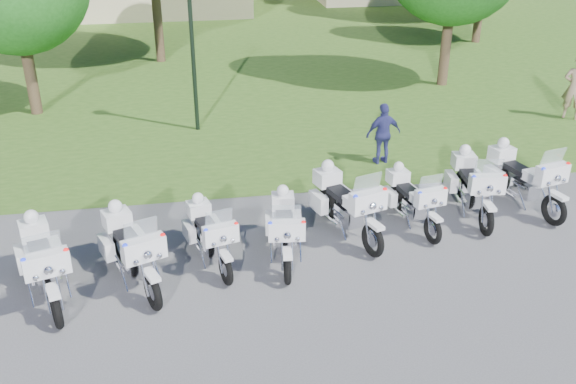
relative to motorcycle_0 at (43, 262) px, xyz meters
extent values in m
plane|color=#515155|center=(5.62, 0.30, -0.69)|extent=(100.00, 100.00, 0.00)
cube|color=#34591C|center=(5.62, 27.30, -0.68)|extent=(100.00, 48.00, 0.01)
torus|color=black|center=(0.32, -0.97, -0.35)|extent=(0.34, 0.70, 0.69)
torus|color=black|center=(-0.23, 0.70, -0.35)|extent=(0.34, 0.70, 0.69)
cube|color=white|center=(0.32, -0.99, 0.01)|extent=(0.32, 0.49, 0.07)
cube|color=white|center=(0.24, -0.75, 0.40)|extent=(0.78, 0.47, 0.41)
cube|color=silver|center=(0.22, -0.69, 0.76)|extent=(0.59, 0.30, 0.39)
sphere|color=red|center=(0.58, -0.70, 0.59)|extent=(0.09, 0.09, 0.09)
sphere|color=#1426E5|center=(-0.05, -0.91, 0.59)|extent=(0.09, 0.09, 0.09)
cube|color=silver|center=(0.04, -0.12, -0.22)|extent=(0.51, 0.66, 0.35)
cube|color=white|center=(0.12, -0.35, 0.14)|extent=(0.48, 0.61, 0.23)
cube|color=black|center=(-0.06, 0.18, 0.12)|extent=(0.53, 0.72, 0.12)
cube|color=white|center=(0.11, 0.65, -0.17)|extent=(0.34, 0.57, 0.37)
cube|color=white|center=(-0.47, 0.45, -0.17)|extent=(0.34, 0.57, 0.37)
cube|color=white|center=(-0.24, 0.73, 0.26)|extent=(0.60, 0.55, 0.33)
sphere|color=white|center=(-0.24, 0.73, 0.53)|extent=(0.27, 0.27, 0.27)
torus|color=black|center=(1.89, -0.74, -0.35)|extent=(0.38, 0.69, 0.69)
torus|color=black|center=(1.25, 0.88, -0.35)|extent=(0.38, 0.69, 0.69)
cube|color=white|center=(1.90, -0.76, 0.01)|extent=(0.34, 0.49, 0.07)
cube|color=white|center=(1.80, -0.52, 0.39)|extent=(0.78, 0.50, 0.41)
cube|color=silver|center=(1.78, -0.46, 0.75)|extent=(0.58, 0.33, 0.39)
sphere|color=red|center=(2.13, -0.46, 0.58)|extent=(0.09, 0.09, 0.09)
sphere|color=#1426E5|center=(1.52, -0.70, 0.58)|extent=(0.09, 0.09, 0.09)
cube|color=silver|center=(1.56, 0.09, -0.23)|extent=(0.54, 0.66, 0.35)
cube|color=white|center=(1.65, -0.14, 0.13)|extent=(0.50, 0.62, 0.23)
cube|color=black|center=(1.45, 0.38, 0.11)|extent=(0.56, 0.72, 0.12)
cube|color=white|center=(1.59, 0.85, -0.18)|extent=(0.37, 0.56, 0.37)
cube|color=white|center=(1.02, 0.62, -0.18)|extent=(0.37, 0.56, 0.37)
cube|color=white|center=(1.24, 0.91, 0.26)|extent=(0.61, 0.56, 0.33)
sphere|color=white|center=(1.24, 0.91, 0.52)|extent=(0.27, 0.27, 0.27)
torus|color=black|center=(3.19, -0.19, -0.39)|extent=(0.27, 0.61, 0.60)
torus|color=black|center=(2.79, 1.28, -0.39)|extent=(0.27, 0.61, 0.60)
cube|color=white|center=(3.19, -0.20, -0.08)|extent=(0.26, 0.42, 0.06)
cube|color=white|center=(3.13, 0.01, 0.25)|extent=(0.68, 0.38, 0.36)
cube|color=silver|center=(3.12, 0.06, 0.57)|extent=(0.51, 0.23, 0.34)
sphere|color=red|center=(3.42, 0.03, 0.42)|extent=(0.08, 0.08, 0.08)
sphere|color=#1426E5|center=(2.87, -0.11, 0.42)|extent=(0.08, 0.08, 0.08)
cube|color=silver|center=(2.98, 0.56, -0.29)|extent=(0.42, 0.56, 0.30)
cube|color=white|center=(3.04, 0.36, 0.03)|extent=(0.40, 0.52, 0.20)
cube|color=black|center=(2.91, 0.82, 0.01)|extent=(0.44, 0.62, 0.11)
cube|color=white|center=(3.08, 1.22, -0.24)|extent=(0.28, 0.49, 0.32)
cube|color=white|center=(2.57, 1.08, -0.24)|extent=(0.28, 0.49, 0.32)
cube|color=white|center=(2.78, 1.31, 0.14)|extent=(0.51, 0.46, 0.29)
sphere|color=white|center=(2.78, 1.31, 0.37)|extent=(0.23, 0.23, 0.23)
torus|color=black|center=(4.30, -0.34, -0.38)|extent=(0.19, 0.64, 0.63)
torus|color=black|center=(4.48, 1.25, -0.38)|extent=(0.19, 0.64, 0.63)
cube|color=white|center=(4.30, -0.36, -0.05)|extent=(0.21, 0.43, 0.07)
cube|color=white|center=(4.33, -0.12, 0.30)|extent=(0.70, 0.30, 0.37)
cube|color=silver|center=(4.33, -0.07, 0.62)|extent=(0.53, 0.17, 0.35)
sphere|color=red|center=(4.62, -0.21, 0.47)|extent=(0.08, 0.08, 0.08)
sphere|color=#1426E5|center=(4.02, -0.15, 0.47)|extent=(0.08, 0.08, 0.08)
cube|color=silver|center=(4.39, 0.47, -0.27)|extent=(0.37, 0.56, 0.32)
cube|color=white|center=(4.37, 0.25, 0.06)|extent=(0.35, 0.52, 0.21)
cube|color=black|center=(4.42, 0.75, 0.04)|extent=(0.38, 0.61, 0.11)
cube|color=white|center=(4.74, 1.08, -0.22)|extent=(0.22, 0.50, 0.34)
cube|color=white|center=(4.18, 1.14, -0.22)|extent=(0.22, 0.50, 0.34)
cube|color=white|center=(4.48, 1.27, 0.17)|extent=(0.49, 0.42, 0.30)
sphere|color=white|center=(4.48, 1.27, 0.42)|extent=(0.24, 0.24, 0.24)
torus|color=black|center=(6.11, 0.31, -0.34)|extent=(0.34, 0.71, 0.70)
torus|color=black|center=(5.58, 2.01, -0.34)|extent=(0.34, 0.71, 0.70)
cube|color=white|center=(6.12, 0.29, 0.02)|extent=(0.32, 0.50, 0.07)
cube|color=white|center=(6.04, 0.54, 0.41)|extent=(0.79, 0.46, 0.42)
cube|color=silver|center=(6.02, 0.60, 0.78)|extent=(0.60, 0.30, 0.39)
sphere|color=red|center=(6.38, 0.58, 0.61)|extent=(0.09, 0.09, 0.09)
sphere|color=#1426E5|center=(5.74, 0.38, 0.61)|extent=(0.09, 0.09, 0.09)
cube|color=silver|center=(5.84, 1.18, -0.22)|extent=(0.51, 0.67, 0.36)
cube|color=white|center=(5.92, 0.94, 0.15)|extent=(0.48, 0.62, 0.23)
cube|color=black|center=(5.75, 1.48, 0.13)|extent=(0.53, 0.73, 0.13)
cube|color=white|center=(5.93, 1.95, -0.16)|extent=(0.34, 0.58, 0.38)
cube|color=white|center=(5.33, 1.77, -0.16)|extent=(0.34, 0.58, 0.38)
cube|color=white|center=(5.57, 2.04, 0.28)|extent=(0.60, 0.55, 0.34)
sphere|color=white|center=(5.57, 2.04, 0.55)|extent=(0.27, 0.27, 0.27)
torus|color=black|center=(7.46, 0.58, -0.39)|extent=(0.22, 0.61, 0.60)
torus|color=black|center=(7.19, 2.09, -0.39)|extent=(0.22, 0.61, 0.60)
cube|color=white|center=(7.47, 0.57, -0.08)|extent=(0.23, 0.42, 0.06)
cube|color=white|center=(7.43, 0.79, 0.26)|extent=(0.68, 0.33, 0.36)
cube|color=silver|center=(7.42, 0.84, 0.57)|extent=(0.51, 0.20, 0.34)
sphere|color=red|center=(7.72, 0.79, 0.43)|extent=(0.08, 0.08, 0.08)
sphere|color=#1426E5|center=(7.15, 0.68, 0.43)|extent=(0.08, 0.08, 0.08)
cube|color=silver|center=(7.32, 1.35, -0.28)|extent=(0.39, 0.55, 0.31)
cube|color=white|center=(7.36, 1.14, 0.03)|extent=(0.37, 0.51, 0.20)
cube|color=black|center=(7.28, 1.62, 0.01)|extent=(0.40, 0.60, 0.11)
cube|color=white|center=(7.48, 2.00, -0.24)|extent=(0.24, 0.49, 0.32)
cube|color=white|center=(6.95, 1.91, -0.24)|extent=(0.24, 0.49, 0.32)
cube|color=white|center=(7.19, 2.11, 0.14)|extent=(0.49, 0.43, 0.29)
sphere|color=white|center=(7.19, 2.11, 0.37)|extent=(0.23, 0.23, 0.23)
torus|color=black|center=(8.69, 0.73, -0.35)|extent=(0.20, 0.69, 0.68)
torus|color=black|center=(8.87, 2.44, -0.35)|extent=(0.20, 0.69, 0.68)
cube|color=white|center=(8.68, 0.71, 0.00)|extent=(0.23, 0.46, 0.07)
cube|color=white|center=(8.71, 0.96, 0.38)|extent=(0.75, 0.32, 0.41)
cube|color=silver|center=(8.72, 1.02, 0.73)|extent=(0.58, 0.18, 0.38)
sphere|color=red|center=(9.03, 0.87, 0.57)|extent=(0.09, 0.09, 0.09)
sphere|color=#1426E5|center=(8.38, 0.93, 0.57)|extent=(0.09, 0.09, 0.09)
cube|color=silver|center=(8.78, 1.61, -0.23)|extent=(0.40, 0.60, 0.34)
cube|color=white|center=(8.75, 1.36, 0.12)|extent=(0.38, 0.56, 0.22)
cube|color=black|center=(8.81, 1.91, 0.10)|extent=(0.41, 0.66, 0.12)
cube|color=white|center=(9.15, 2.26, -0.18)|extent=(0.24, 0.54, 0.37)
cube|color=white|center=(8.55, 2.32, -0.18)|extent=(0.24, 0.54, 0.37)
cube|color=white|center=(8.87, 2.47, 0.25)|extent=(0.53, 0.45, 0.32)
sphere|color=white|center=(8.87, 2.47, 0.51)|extent=(0.26, 0.26, 0.26)
torus|color=black|center=(10.31, 0.90, -0.34)|extent=(0.30, 0.71, 0.70)
torus|color=black|center=(9.89, 2.62, -0.34)|extent=(0.30, 0.71, 0.70)
cube|color=white|center=(10.31, 0.88, 0.02)|extent=(0.29, 0.49, 0.07)
cube|color=white|center=(10.25, 1.13, 0.41)|extent=(0.79, 0.42, 0.42)
cube|color=silver|center=(10.24, 1.19, 0.77)|extent=(0.60, 0.26, 0.39)
sphere|color=red|center=(10.59, 1.15, 0.61)|extent=(0.09, 0.09, 0.09)
sphere|color=#1426E5|center=(9.94, 0.99, 0.61)|extent=(0.09, 0.09, 0.09)
cube|color=silver|center=(10.09, 1.78, -0.22)|extent=(0.48, 0.65, 0.35)
cube|color=white|center=(10.15, 1.54, 0.15)|extent=(0.45, 0.61, 0.23)
cube|color=black|center=(10.02, 2.08, 0.13)|extent=(0.50, 0.71, 0.13)
cube|color=white|center=(10.23, 2.54, -0.17)|extent=(0.31, 0.57, 0.38)
cube|color=white|center=(9.62, 2.40, -0.17)|extent=(0.31, 0.57, 0.38)
cube|color=white|center=(9.88, 2.65, 0.27)|extent=(0.59, 0.52, 0.33)
sphere|color=white|center=(9.88, 2.65, 0.54)|extent=(0.27, 0.27, 0.27)
cylinder|color=black|center=(2.99, 8.04, 1.25)|extent=(0.12, 0.12, 3.88)
cylinder|color=#38281C|center=(-2.00, 10.38, 0.81)|extent=(0.36, 0.36, 3.00)
cylinder|color=#38281C|center=(1.84, 16.28, 1.52)|extent=(0.36, 0.36, 4.42)
cylinder|color=#38281C|center=(11.93, 11.25, 0.99)|extent=(0.36, 0.36, 3.35)
cylinder|color=#38281C|center=(15.99, 17.37, 0.69)|extent=(0.36, 0.36, 2.76)
imported|color=tan|center=(14.47, 7.12, 0.29)|extent=(0.85, 0.80, 1.96)
imported|color=navy|center=(7.67, 4.74, 0.12)|extent=(1.00, 0.54, 1.62)
camera|label=1|loc=(2.67, -10.14, 6.05)|focal=40.00mm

